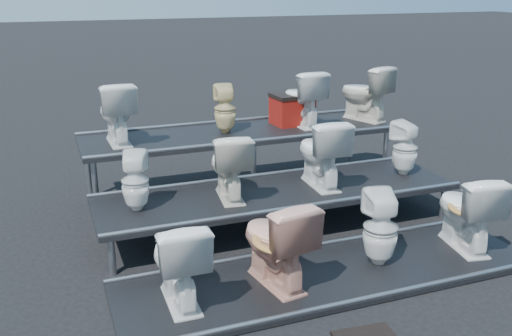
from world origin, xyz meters
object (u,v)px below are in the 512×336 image
object	(u,v)px
toilet_1	(276,241)
toilet_8	(116,112)
toilet_3	(466,210)
toilet_11	(365,93)
toilet_5	(229,165)
toilet_10	(302,98)
toilet_0	(178,260)
toilet_9	(225,109)
red_crate	(292,111)
toilet_2	(381,228)
toilet_7	(405,148)
toilet_6	(321,152)
toilet_4	(135,181)

from	to	relation	value
toilet_1	toilet_8	xyz separation A→B (m)	(-1.04, 2.60, 0.75)
toilet_3	toilet_11	xyz separation A→B (m)	(0.29, 2.60, 0.77)
toilet_5	toilet_10	xyz separation A→B (m)	(1.50, 1.30, 0.41)
toilet_0	toilet_11	world-z (taller)	toilet_11
toilet_0	toilet_9	distance (m)	2.99
toilet_0	red_crate	world-z (taller)	red_crate
toilet_0	toilet_2	size ratio (longest dim) A/B	1.06
toilet_0	toilet_7	distance (m)	3.48
toilet_0	toilet_10	bearing A→B (deg)	-131.81
toilet_6	toilet_10	size ratio (longest dim) A/B	1.06
toilet_1	toilet_6	size ratio (longest dim) A/B	1.05
toilet_3	toilet_4	distance (m)	3.50
toilet_5	toilet_11	xyz separation A→B (m)	(2.48, 1.30, 0.41)
toilet_0	toilet_8	bearing A→B (deg)	-86.54
toilet_3	toilet_10	bearing A→B (deg)	-64.89
toilet_8	toilet_2	bearing A→B (deg)	128.37
toilet_1	toilet_0	bearing A→B (deg)	-8.71
toilet_0	toilet_9	xyz separation A→B (m)	(1.28, 2.60, 0.71)
toilet_2	toilet_7	world-z (taller)	toilet_7
toilet_0	toilet_11	distance (m)	4.34
toilet_5	toilet_6	distance (m)	1.13
toilet_4	red_crate	size ratio (longest dim) A/B	1.22
toilet_4	toilet_6	size ratio (longest dim) A/B	0.78
toilet_8	red_crate	xyz separation A→B (m)	(2.42, 0.13, -0.19)
toilet_10	toilet_11	size ratio (longest dim) A/B	0.98
toilet_3	toilet_5	distance (m)	2.58
toilet_10	red_crate	bearing A→B (deg)	-56.23
toilet_10	toilet_11	xyz separation A→B (m)	(0.98, 0.00, 0.01)
toilet_1	toilet_5	distance (m)	1.35
toilet_5	toilet_10	world-z (taller)	toilet_10
toilet_5	toilet_9	distance (m)	1.40
toilet_6	toilet_3	bearing A→B (deg)	132.46
toilet_5	toilet_0	bearing A→B (deg)	62.53
toilet_7	toilet_5	bearing A→B (deg)	-17.33
toilet_5	toilet_3	bearing A→B (deg)	156.64
toilet_3	toilet_4	size ratio (longest dim) A/B	1.31
toilet_2	toilet_8	size ratio (longest dim) A/B	1.00
toilet_10	toilet_5	bearing A→B (deg)	38.18
toilet_3	toilet_9	world-z (taller)	toilet_9
toilet_3	toilet_10	xyz separation A→B (m)	(-0.70, 2.60, 0.77)
toilet_9	toilet_11	distance (m)	2.10
toilet_5	toilet_6	xyz separation A→B (m)	(1.13, 0.00, 0.03)
toilet_3	toilet_7	bearing A→B (deg)	-84.81
toilet_3	toilet_6	bearing A→B (deg)	-40.59
toilet_9	red_crate	distance (m)	1.04
toilet_1	red_crate	world-z (taller)	red_crate
toilet_8	toilet_11	size ratio (longest dim) A/B	0.98
toilet_2	red_crate	distance (m)	2.80
toilet_0	toilet_1	bearing A→B (deg)	-179.09
toilet_3	red_crate	distance (m)	2.89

